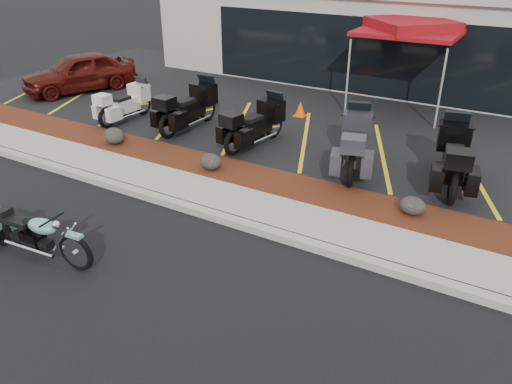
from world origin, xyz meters
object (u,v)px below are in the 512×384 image
Objects in this scene: popup_canopy at (411,28)px; traffic_cone at (300,109)px; hero_cruiser at (75,247)px; parked_car at (79,72)px; touring_white at (142,96)px.

traffic_cone is at bearing -159.63° from popup_canopy.
hero_cruiser is 11.34m from parked_car.
hero_cruiser is at bearing -89.07° from traffic_cone.
parked_car is 8.30m from traffic_cone.
popup_canopy is (2.35, 11.47, 2.21)m from hero_cruiser.
traffic_cone is at bearing 85.88° from hero_cruiser.
popup_canopy reaches higher than traffic_cone.
hero_cruiser is 1.30× the size of touring_white.
hero_cruiser is at bearing -124.82° from popup_canopy.
parked_car is 11.47m from popup_canopy.
touring_white reaches higher than hero_cruiser.
popup_canopy is (6.84, 4.73, 1.93)m from touring_white.
parked_car is 1.01× the size of popup_canopy.
traffic_cone is at bearing 32.43° from parked_car.
hero_cruiser is at bearing -143.59° from touring_white.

